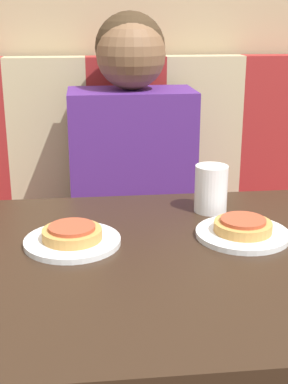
% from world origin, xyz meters
% --- Properties ---
extents(booth_seat, '(1.39, 0.53, 0.44)m').
position_xyz_m(booth_seat, '(0.00, 0.71, 0.22)').
color(booth_seat, '#5B1919').
rests_on(booth_seat, ground_plane).
extents(booth_backrest, '(1.39, 0.09, 0.60)m').
position_xyz_m(booth_backrest, '(0.00, 0.93, 0.74)').
color(booth_backrest, maroon).
rests_on(booth_backrest, booth_seat).
extents(dining_table, '(0.84, 0.75, 0.72)m').
position_xyz_m(dining_table, '(0.00, 0.00, 0.62)').
color(dining_table, black).
rests_on(dining_table, ground_plane).
extents(person, '(0.40, 0.25, 0.75)m').
position_xyz_m(person, '(0.00, 0.72, 0.81)').
color(person, '#4C237A').
rests_on(person, booth_seat).
extents(plate_left, '(0.20, 0.20, 0.01)m').
position_xyz_m(plate_left, '(-0.18, 0.07, 0.73)').
color(plate_left, white).
rests_on(plate_left, dining_table).
extents(plate_right, '(0.20, 0.20, 0.01)m').
position_xyz_m(plate_right, '(0.18, 0.07, 0.73)').
color(plate_right, white).
rests_on(plate_right, dining_table).
extents(pizza_left, '(0.12, 0.12, 0.03)m').
position_xyz_m(pizza_left, '(-0.18, 0.07, 0.75)').
color(pizza_left, '#C68E47').
rests_on(pizza_left, plate_left).
extents(pizza_right, '(0.12, 0.12, 0.03)m').
position_xyz_m(pizza_right, '(0.18, 0.07, 0.75)').
color(pizza_right, '#C68E47').
rests_on(pizza_right, plate_right).
extents(drinking_cup, '(0.08, 0.08, 0.11)m').
position_xyz_m(drinking_cup, '(0.15, 0.24, 0.78)').
color(drinking_cup, silver).
rests_on(drinking_cup, dining_table).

